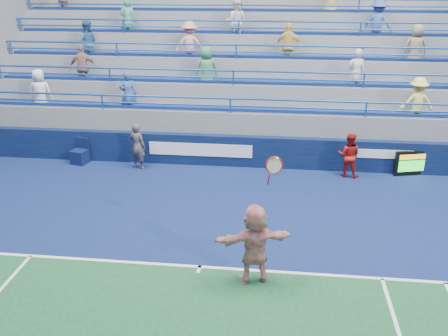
# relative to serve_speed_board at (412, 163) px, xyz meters

# --- Properties ---
(ground) EXTENTS (120.00, 120.00, 0.00)m
(ground) POSITION_rel_serve_speed_board_xyz_m (-6.13, -6.32, -0.43)
(ground) COLOR #333538
(sponsor_wall) EXTENTS (18.00, 0.32, 1.10)m
(sponsor_wall) POSITION_rel_serve_speed_board_xyz_m (-6.12, 0.17, 0.12)
(sponsor_wall) COLOR #0A1137
(sponsor_wall) RESTS_ON ground
(bleacher_stand) EXTENTS (18.00, 5.60, 6.13)m
(bleacher_stand) POSITION_rel_serve_speed_board_xyz_m (-6.13, 3.95, 1.12)
(bleacher_stand) COLOR slate
(bleacher_stand) RESTS_ON ground
(serve_speed_board) EXTENTS (1.22, 0.45, 0.85)m
(serve_speed_board) POSITION_rel_serve_speed_board_xyz_m (0.00, 0.00, 0.00)
(serve_speed_board) COLOR black
(serve_speed_board) RESTS_ON ground
(judge_chair) EXTENTS (0.61, 0.62, 0.90)m
(judge_chair) POSITION_rel_serve_speed_board_xyz_m (-11.40, -0.23, -0.14)
(judge_chair) COLOR #0C183D
(judge_chair) RESTS_ON ground
(tennis_player) EXTENTS (1.78, 1.01, 2.94)m
(tennis_player) POSITION_rel_serve_speed_board_xyz_m (-4.85, -6.67, 0.49)
(tennis_player) COLOR white
(tennis_player) RESTS_ON ground
(line_judge) EXTENTS (0.69, 0.57, 1.62)m
(line_judge) POSITION_rel_serve_speed_board_xyz_m (-9.22, -0.42, 0.38)
(line_judge) COLOR #141C37
(line_judge) RESTS_ON ground
(ball_girl) EXTENTS (0.84, 0.71, 1.50)m
(ball_girl) POSITION_rel_serve_speed_board_xyz_m (-2.14, -0.35, 0.32)
(ball_girl) COLOR #A31712
(ball_girl) RESTS_ON ground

